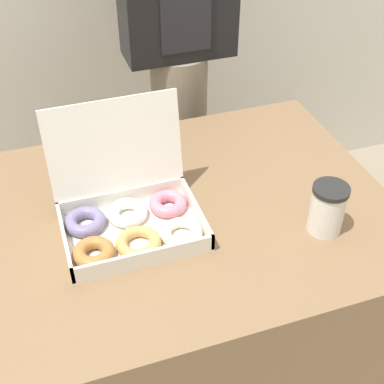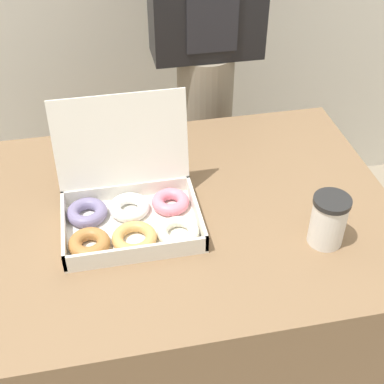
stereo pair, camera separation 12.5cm
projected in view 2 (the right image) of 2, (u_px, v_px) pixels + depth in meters
ground_plane at (186, 373)px, 1.83m from camera, size 14.00×14.00×0.00m
table at (185, 302)px, 1.59m from camera, size 1.07×0.81×0.75m
donut_box at (129, 210)px, 1.29m from camera, size 0.34×0.28×0.28m
coffee_cup at (328, 220)px, 1.22m from camera, size 0.09×0.09×0.13m
person_customer at (206, 36)px, 1.76m from camera, size 0.36×0.22×1.64m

